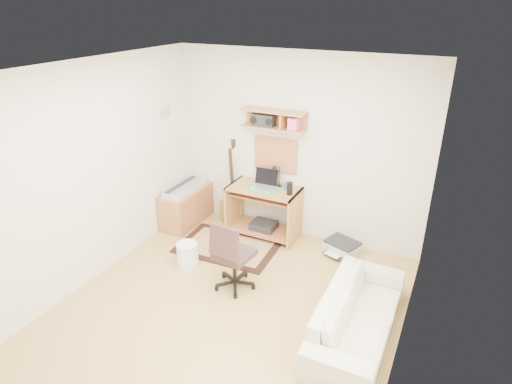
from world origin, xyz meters
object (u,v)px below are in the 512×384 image
at_px(task_chair, 234,254).
at_px(printer, 342,247).
at_px(cabinet, 187,206).
at_px(sofa, 358,308).
at_px(desk, 264,212).

xyz_separation_m(task_chair, printer, (0.95, 1.31, -0.37)).
distance_m(cabinet, printer, 2.41).
height_order(task_chair, sofa, task_chair).
xyz_separation_m(task_chair, sofa, (1.51, -0.17, -0.12)).
bearing_deg(printer, task_chair, -106.13).
bearing_deg(sofa, cabinet, 66.75).
bearing_deg(cabinet, printer, 4.79).
distance_m(task_chair, cabinet, 1.83).
distance_m(task_chair, printer, 1.66).
bearing_deg(sofa, task_chair, 83.76).
bearing_deg(cabinet, desk, 8.14).
relative_size(printer, sofa, 0.25).
relative_size(task_chair, printer, 2.08).
bearing_deg(desk, printer, 1.25).
bearing_deg(printer, sofa, -49.13).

